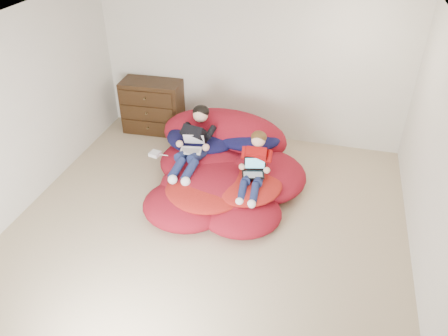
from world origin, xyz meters
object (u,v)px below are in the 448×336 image
Objects in this scene: younger_boy at (255,163)px; laptop_black at (254,169)px; laptop_white at (192,146)px; beanbag_pile at (223,168)px; older_boy at (195,139)px; dresser at (153,106)px.

laptop_black is at bearing -90.00° from younger_boy.
younger_boy is 2.72× the size of laptop_black.
laptop_black is at bearing -15.60° from laptop_white.
older_boy is at bearing 175.77° from beanbag_pile.
older_boy is 1.02m from laptop_black.
beanbag_pile is 2.01× the size of older_boy.
beanbag_pile is at bearing 149.50° from younger_boy.
younger_boy is (2.11, -1.57, 0.17)m from dresser.
laptop_black is (0.94, -0.26, -0.07)m from laptop_white.
older_boy is at bearing 160.49° from younger_boy.
beanbag_pile is 2.69× the size of younger_boy.
older_boy is 3.64× the size of laptop_black.
dresser is 2.05m from beanbag_pile.
laptop_white is (-0.00, -0.11, -0.04)m from older_boy.
dresser is 3.12× the size of laptop_black.
older_boy is (-0.43, 0.03, 0.40)m from beanbag_pile.
laptop_white is (1.17, -1.34, 0.17)m from dresser.
younger_boy reaches higher than beanbag_pile.
laptop_white is at bearing 166.72° from younger_boy.
younger_boy is at bearing -36.53° from dresser.
dresser is at bearing 133.52° from older_boy.
beanbag_pile is at bearing -4.23° from older_boy.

